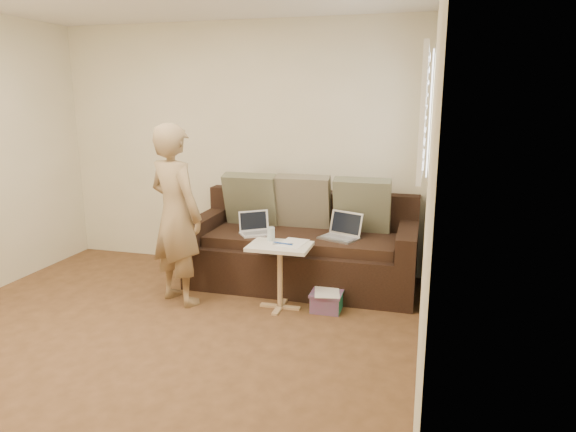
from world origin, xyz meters
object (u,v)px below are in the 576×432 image
object	(u,v)px
side_table	(280,277)
striped_box	(327,301)
laptop_white	(256,235)
laptop_silver	(339,239)
drinking_glass	(271,234)
person	(176,215)
sofa	(302,243)

from	to	relation	value
side_table	striped_box	size ratio (longest dim) A/B	2.13
laptop_white	side_table	world-z (taller)	laptop_white
laptop_silver	drinking_glass	size ratio (longest dim) A/B	2.87
side_table	striped_box	world-z (taller)	side_table
person	side_table	bearing A→B (deg)	-150.38
person	laptop_silver	bearing A→B (deg)	-130.95
sofa	laptop_silver	bearing A→B (deg)	-14.72
sofa	striped_box	distance (m)	0.76
laptop_silver	striped_box	bearing A→B (deg)	-68.80
person	side_table	world-z (taller)	person
sofa	person	xyz separation A→B (m)	(-0.98, -0.73, 0.39)
drinking_glass	striped_box	bearing A→B (deg)	-4.81
drinking_glass	sofa	bearing A→B (deg)	73.28
laptop_white	drinking_glass	xyz separation A→B (m)	(0.27, -0.38, 0.12)
laptop_silver	side_table	world-z (taller)	laptop_silver
person	sofa	bearing A→B (deg)	-119.22
laptop_white	drinking_glass	size ratio (longest dim) A/B	2.50
striped_box	laptop_white	bearing A→B (deg)	151.74
person	striped_box	world-z (taller)	person
laptop_white	drinking_glass	distance (m)	0.48
person	striped_box	size ratio (longest dim) A/B	5.90
laptop_silver	laptop_white	distance (m)	0.80
striped_box	sofa	bearing A→B (deg)	122.28
sofa	laptop_silver	size ratio (longest dim) A/B	6.39
laptop_white	person	size ratio (longest dim) A/B	0.19
side_table	striped_box	xyz separation A→B (m)	(0.41, 0.06, -0.21)
drinking_glass	striped_box	xyz separation A→B (m)	(0.52, -0.04, -0.56)
striped_box	person	bearing A→B (deg)	-173.63
laptop_silver	striped_box	xyz separation A→B (m)	(-0.01, -0.48, -0.43)
laptop_silver	laptop_white	size ratio (longest dim) A/B	1.15
laptop_white	striped_box	world-z (taller)	laptop_white
sofa	laptop_silver	world-z (taller)	sofa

